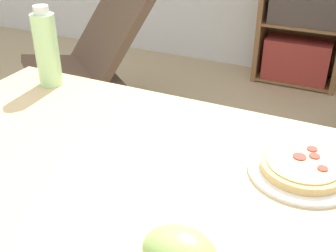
{
  "coord_description": "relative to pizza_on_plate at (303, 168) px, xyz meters",
  "views": [
    {
      "loc": [
        0.55,
        -0.73,
        1.34
      ],
      "look_at": [
        0.16,
        0.12,
        0.8
      ],
      "focal_mm": 45.0,
      "sensor_mm": 36.0,
      "label": 1
    }
  ],
  "objects": [
    {
      "name": "pizza_on_plate",
      "position": [
        0.0,
        0.0,
        0.0
      ],
      "size": [
        0.25,
        0.25,
        0.04
      ],
      "color": "white",
      "rests_on": "dining_table"
    },
    {
      "name": "drink_bottle",
      "position": [
        -0.87,
        0.17,
        0.11
      ],
      "size": [
        0.08,
        0.08,
        0.27
      ],
      "color": "#B7EAA3",
      "rests_on": "dining_table"
    },
    {
      "name": "dining_table",
      "position": [
        -0.38,
        -0.14,
        -0.11
      ],
      "size": [
        1.34,
        0.8,
        0.74
      ],
      "color": "#D1B27F",
      "rests_on": "ground_plane"
    },
    {
      "name": "lounge_chair_near",
      "position": [
        -1.41,
        1.1,
        -0.47
      ],
      "size": [
        0.88,
        0.96,
        0.88
      ],
      "rotation": [
        0.0,
        0.0,
        -0.69
      ],
      "color": "slate",
      "rests_on": "ground_plane"
    }
  ]
}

